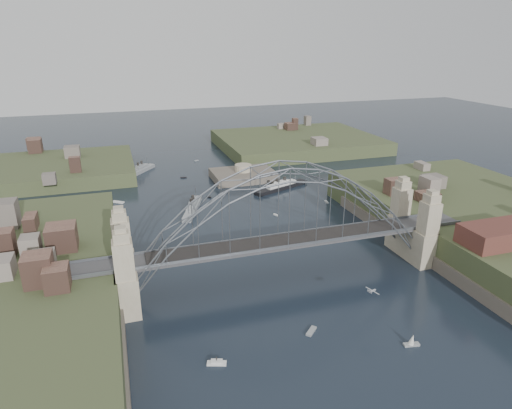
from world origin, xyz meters
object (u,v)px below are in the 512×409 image
(bridge, at_px, (283,223))
(fort_island, at_px, (243,180))
(wharf_shed, at_px, (508,233))
(naval_cruiser_near, at_px, (193,208))
(ocean_liner, at_px, (281,187))
(naval_cruiser_far, at_px, (140,170))

(bridge, height_order, fort_island, bridge)
(wharf_shed, bearing_deg, fort_island, 110.85)
(wharf_shed, xyz_separation_m, naval_cruiser_near, (-55.02, 58.61, -9.11))
(fort_island, bearing_deg, ocean_liner, -58.47)
(wharf_shed, height_order, naval_cruiser_far, wharf_shed)
(ocean_liner, bearing_deg, naval_cruiser_far, 141.32)
(bridge, xyz_separation_m, wharf_shed, (44.00, -14.00, -2.32))
(naval_cruiser_near, height_order, ocean_liner, naval_cruiser_near)
(bridge, bearing_deg, ocean_liner, 69.21)
(naval_cruiser_near, bearing_deg, wharf_shed, -46.81)
(bridge, xyz_separation_m, naval_cruiser_near, (-11.02, 44.61, -11.43))
(bridge, relative_size, naval_cruiser_near, 4.45)
(naval_cruiser_near, bearing_deg, bridge, -76.12)
(fort_island, xyz_separation_m, ocean_liner, (9.01, -14.68, 1.17))
(wharf_shed, distance_m, ocean_liner, 73.61)
(fort_island, bearing_deg, wharf_shed, -69.15)
(naval_cruiser_near, xyz_separation_m, naval_cruiser_far, (-11.60, 45.64, -0.01))
(bridge, height_order, wharf_shed, bridge)
(naval_cruiser_far, relative_size, ocean_liner, 0.70)
(bridge, distance_m, fort_island, 72.14)
(naval_cruiser_near, relative_size, ocean_liner, 0.89)
(fort_island, height_order, ocean_liner, fort_island)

